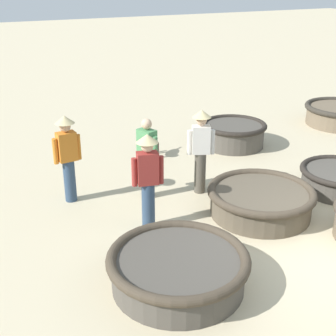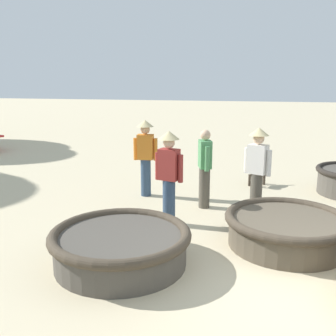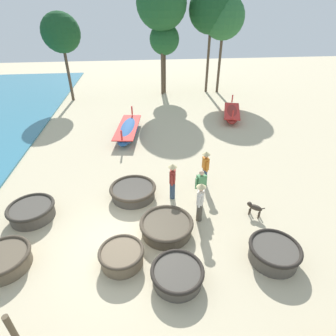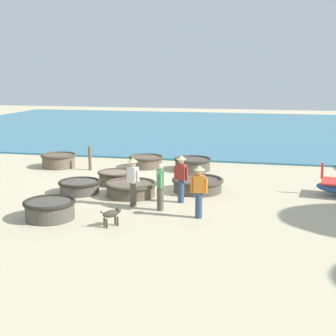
# 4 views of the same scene
# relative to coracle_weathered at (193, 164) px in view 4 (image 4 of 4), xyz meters

# --- Properties ---
(ground_plane) EXTENTS (80.00, 80.00, 0.00)m
(ground_plane) POSITION_rel_coracle_weathered_xyz_m (3.50, -1.86, -0.31)
(ground_plane) COLOR #C6B793
(sea) EXTENTS (28.00, 52.00, 0.10)m
(sea) POSITION_rel_coracle_weathered_xyz_m (-16.08, 2.14, -0.26)
(sea) COLOR teal
(sea) RESTS_ON ground
(coracle_weathered) EXTENTS (1.74, 1.74, 0.57)m
(coracle_weathered) POSITION_rel_coracle_weathered_xyz_m (0.00, 0.00, 0.00)
(coracle_weathered) COLOR #4C473F
(coracle_weathered) RESTS_ON ground
(coracle_upturned) EXTENTS (1.58, 1.58, 0.48)m
(coracle_upturned) POSITION_rel_coracle_weathered_xyz_m (5.06, -3.45, -0.05)
(coracle_upturned) COLOR #4C473F
(coracle_upturned) RESTS_ON ground
(coracle_beside_post) EXTENTS (1.62, 1.62, 0.60)m
(coracle_beside_post) POSITION_rel_coracle_weathered_xyz_m (8.20, -3.10, 0.02)
(coracle_beside_post) COLOR #4C473F
(coracle_beside_post) RESTS_ON ground
(coracle_far_right) EXTENTS (1.66, 1.66, 0.64)m
(coracle_far_right) POSITION_rel_coracle_weathered_xyz_m (0.73, -6.36, 0.04)
(coracle_far_right) COLOR brown
(coracle_far_right) RESTS_ON ground
(coracle_front_left) EXTENTS (1.92, 1.92, 0.51)m
(coracle_front_left) POSITION_rel_coracle_weathered_xyz_m (5.00, -1.46, -0.03)
(coracle_front_left) COLOR brown
(coracle_front_left) RESTS_ON ground
(coracle_far_left) EXTENTS (1.64, 1.64, 0.55)m
(coracle_far_left) POSITION_rel_coracle_weathered_xyz_m (-0.14, -2.28, -0.01)
(coracle_far_left) COLOR brown
(coracle_far_left) RESTS_ON ground
(coracle_tilted) EXTENTS (1.97, 1.97, 0.51)m
(coracle_tilted) POSITION_rel_coracle_weathered_xyz_m (3.85, 0.84, -0.03)
(coracle_tilted) COLOR #4C473F
(coracle_tilted) RESTS_ON ground
(coracle_front_right) EXTENTS (1.42, 1.42, 0.55)m
(coracle_front_right) POSITION_rel_coracle_weathered_xyz_m (3.44, -2.59, -0.01)
(coracle_front_right) COLOR brown
(coracle_front_right) RESTS_ON ground
(fisherman_by_coracle) EXTENTS (0.51, 0.31, 1.57)m
(fisherman_by_coracle) POSITION_rel_coracle_weathered_xyz_m (6.56, 0.03, 0.53)
(fisherman_by_coracle) COLOR #4C473D
(fisherman_by_coracle) RESTS_ON ground
(fisherman_hauling) EXTENTS (0.36, 0.49, 1.67)m
(fisherman_hauling) POSITION_rel_coracle_weathered_xyz_m (6.29, -0.98, 0.65)
(fisherman_hauling) COLOR #4C473D
(fisherman_hauling) RESTS_ON ground
(fisherman_standing_right) EXTENTS (0.36, 0.53, 1.67)m
(fisherman_standing_right) POSITION_rel_coracle_weathered_xyz_m (7.10, 1.39, 0.65)
(fisherman_standing_right) COLOR #2D425B
(fisherman_standing_right) RESTS_ON ground
(fisherman_crouching) EXTENTS (0.36, 0.52, 1.67)m
(fisherman_crouching) POSITION_rel_coracle_weathered_xyz_m (5.49, 0.52, 0.65)
(fisherman_crouching) COLOR #2D425B
(fisherman_crouching) RESTS_ON ground
(dog) EXTENTS (0.55, 0.50, 0.55)m
(dog) POSITION_rel_coracle_weathered_xyz_m (8.46, -0.98, 0.06)
(dog) COLOR #3D3328
(dog) RESTS_ON ground
(mooring_post_mid_beach) EXTENTS (0.14, 0.14, 1.10)m
(mooring_post_mid_beach) POSITION_rel_coracle_weathered_xyz_m (1.02, -4.65, 0.24)
(mooring_post_mid_beach) COLOR brown
(mooring_post_mid_beach) RESTS_ON ground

